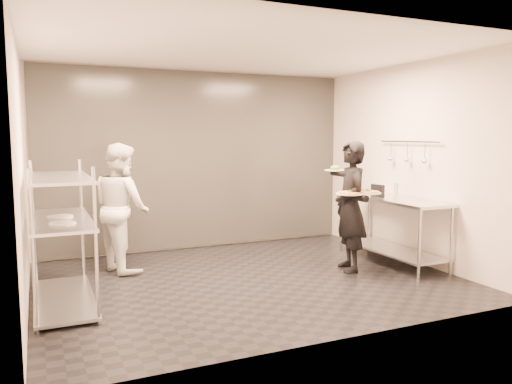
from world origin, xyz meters
name	(u,v)px	position (x,y,z in m)	size (l,w,h in m)	color
room_shell	(217,163)	(0.00, 1.18, 1.40)	(5.00, 4.00, 2.80)	black
pass_rack	(61,233)	(-2.15, 0.00, 0.77)	(0.60, 1.60, 1.50)	#B2B5B9
prep_counter	(392,218)	(2.18, 0.00, 0.63)	(0.60, 1.80, 0.92)	#B2B5B9
utensil_rail	(408,153)	(2.43, 0.00, 1.55)	(0.07, 1.20, 0.31)	#B2B5B9
waiter	(350,206)	(1.40, -0.12, 0.86)	(0.62, 0.41, 1.71)	black
chef	(122,207)	(-1.35, 1.10, 0.85)	(0.82, 0.64, 1.69)	white
pizza_plate_near	(350,193)	(1.26, -0.30, 1.06)	(0.35, 0.35, 0.05)	white
pizza_plate_far	(368,192)	(1.52, -0.33, 1.06)	(0.34, 0.34, 0.05)	white
salad_plate	(335,169)	(1.34, 0.16, 1.34)	(0.29, 0.29, 0.07)	white
pos_monitor	(378,191)	(2.06, 0.17, 1.01)	(0.05, 0.24, 0.18)	black
bottle_green	(358,185)	(2.05, 0.63, 1.04)	(0.07, 0.07, 0.25)	#99A698
bottle_clear	(396,190)	(2.31, 0.08, 1.02)	(0.06, 0.06, 0.19)	#99A698
bottle_dark	(358,184)	(2.17, 0.80, 1.04)	(0.07, 0.07, 0.24)	black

